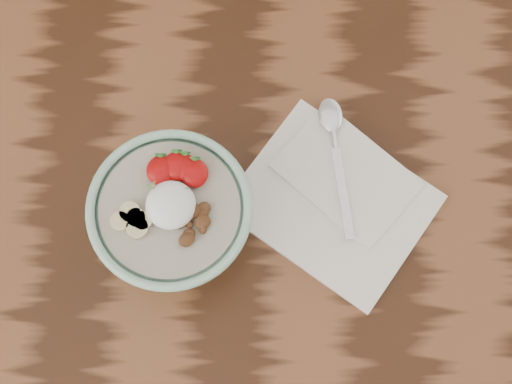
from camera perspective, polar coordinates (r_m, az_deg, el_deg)
table at (r=101.85cm, az=-2.03°, el=-5.60°), size 160.00×90.00×75.00cm
breakfast_bowl at (r=87.31cm, az=-6.64°, el=-1.91°), size 19.59×19.59×13.30cm
napkin at (r=94.26cm, az=6.40°, el=-0.40°), size 30.23×29.19×1.45cm
spoon at (r=95.63cm, az=6.22°, el=4.62°), size 4.65×19.68×1.02cm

